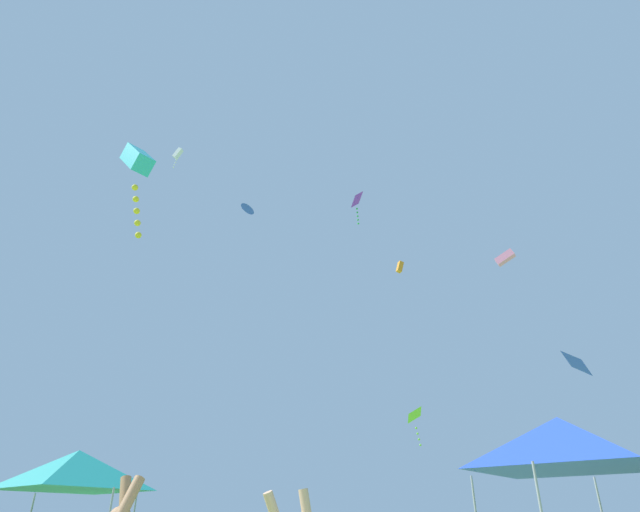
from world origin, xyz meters
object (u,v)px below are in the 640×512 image
Objects in this scene: kite_purple_diamond at (356,201)px; kite_white_box at (178,154)px; canopy_tent_blue at (562,443)px; canopy_tent_teal at (76,470)px; kite_blue_diamond at (578,363)px; kite_lime_diamond at (414,416)px; kite_cyan_box at (137,163)px; kite_orange_box at (400,267)px; kite_pink_box at (505,258)px; kite_blue_delta at (248,208)px.

kite_purple_diamond is 16.41m from kite_white_box.
canopy_tent_blue is 1.09× the size of canopy_tent_teal.
kite_blue_diamond is 0.46× the size of kite_lime_diamond.
kite_orange_box is (10.37, 17.68, 6.86)m from kite_cyan_box.
kite_cyan_box is at bearing -116.92° from kite_lime_diamond.
kite_blue_diamond is (-0.94, -6.55, -8.70)m from kite_pink_box.
kite_purple_diamond reaches higher than canopy_tent_teal.
canopy_tent_blue is at bearing -93.76° from kite_orange_box.
kite_blue_delta reaches higher than kite_lime_diamond.
kite_lime_diamond is (5.31, 10.36, -9.30)m from kite_purple_diamond.
kite_purple_diamond is at bearing 37.72° from canopy_tent_teal.
kite_white_box is at bearing 161.66° from kite_orange_box.
canopy_tent_blue is 23.13m from kite_pink_box.
kite_blue_diamond is (19.02, 5.63, 5.18)m from canopy_tent_teal.
kite_purple_diamond is 13.24m from kite_blue_diamond.
kite_cyan_box is 0.94× the size of kite_lime_diamond.
kite_white_box is at bearing -172.16° from kite_lime_diamond.
kite_blue_diamond is (6.45, -4.93, -6.84)m from kite_orange_box.
kite_white_box is at bearing 144.95° from kite_purple_diamond.
canopy_tent_teal is 20.34m from kite_orange_box.
kite_blue_delta reaches higher than canopy_tent_teal.
kite_blue_delta is (-8.83, -2.74, 1.65)m from kite_orange_box.
kite_cyan_box reaches higher than kite_lime_diamond.
kite_lime_diamond is (11.06, 9.88, -8.75)m from kite_blue_delta.
canopy_tent_teal is 3.21× the size of kite_blue_diamond.
kite_purple_diamond is 2.50× the size of kite_orange_box.
kite_purple_diamond is 0.93× the size of kite_white_box.
kite_purple_diamond reaches higher than kite_orange_box.
kite_white_box is at bearing 155.09° from kite_blue_diamond.
kite_blue_diamond is at bearing -8.14° from kite_blue_delta.
kite_pink_box is (19.96, 12.18, 13.87)m from canopy_tent_teal.
kite_blue_delta is at bearing 84.12° from kite_cyan_box.
kite_purple_diamond is 0.83× the size of kite_cyan_box.
kite_cyan_box is (2.19, -7.12, 5.16)m from canopy_tent_teal.
canopy_tent_blue is at bearing -55.75° from kite_white_box.
kite_cyan_box is 17.26m from kite_blue_delta.
kite_orange_box is at bearing 86.24° from canopy_tent_blue.
canopy_tent_blue is 4.26× the size of kite_blue_delta.
kite_cyan_box is at bearing -164.57° from canopy_tent_blue.
canopy_tent_teal is at bearing -148.60° from kite_pink_box.
kite_pink_box is 1.52× the size of kite_blue_delta.
kite_white_box is 29.07m from kite_blue_diamond.
canopy_tent_teal is 2.57× the size of kite_pink_box.
kite_blue_diamond is 12.78m from kite_lime_diamond.
kite_purple_diamond is at bearing -155.18° from kite_pink_box.
kite_cyan_box reaches higher than canopy_tent_teal.
canopy_tent_blue is 10.89m from kite_cyan_box.
kite_white_box reaches higher than kite_blue_delta.
kite_orange_box is 10.31m from kite_lime_diamond.
kite_blue_delta reaches higher than kite_blue_diamond.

